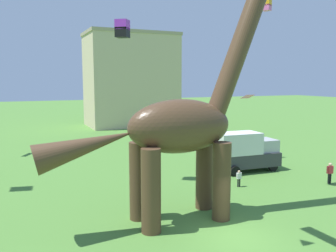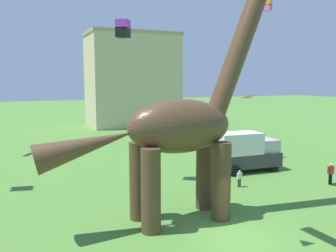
{
  "view_description": "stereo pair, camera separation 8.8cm",
  "coord_description": "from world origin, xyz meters",
  "px_view_note": "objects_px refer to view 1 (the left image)",
  "views": [
    {
      "loc": [
        -9.28,
        -13.04,
        7.36
      ],
      "look_at": [
        -2.05,
        3.21,
        5.03
      ],
      "focal_mm": 37.6,
      "sensor_mm": 36.0,
      "label": 1
    },
    {
      "loc": [
        -9.2,
        -13.08,
        7.36
      ],
      "look_at": [
        -2.05,
        3.21,
        5.03
      ],
      "focal_mm": 37.6,
      "sensor_mm": 36.0,
      "label": 2
    }
  ],
  "objects_px": {
    "dinosaur_sculpture": "(179,126)",
    "kite_trailing": "(267,5)",
    "kite_drifting": "(122,29)",
    "kite_high_left": "(168,114)",
    "person_near_flyer": "(330,171)",
    "person_vendor_side": "(239,177)",
    "parked_box_truck": "(244,151)",
    "person_watching_child": "(277,147)",
    "kite_far_left": "(248,97)"
  },
  "relations": [
    {
      "from": "person_near_flyer",
      "to": "parked_box_truck",
      "type": "bearing_deg",
      "value": -21.64
    },
    {
      "from": "parked_box_truck",
      "to": "person_near_flyer",
      "type": "distance_m",
      "value": 6.48
    },
    {
      "from": "kite_trailing",
      "to": "kite_high_left",
      "type": "bearing_deg",
      "value": -173.32
    },
    {
      "from": "parked_box_truck",
      "to": "person_near_flyer",
      "type": "bearing_deg",
      "value": -53.06
    },
    {
      "from": "person_watching_child",
      "to": "person_near_flyer",
      "type": "bearing_deg",
      "value": -172.11
    },
    {
      "from": "dinosaur_sculpture",
      "to": "kite_drifting",
      "type": "height_order",
      "value": "dinosaur_sculpture"
    },
    {
      "from": "person_near_flyer",
      "to": "kite_high_left",
      "type": "bearing_deg",
      "value": 34.85
    },
    {
      "from": "parked_box_truck",
      "to": "kite_trailing",
      "type": "relative_size",
      "value": 8.61
    },
    {
      "from": "parked_box_truck",
      "to": "person_vendor_side",
      "type": "bearing_deg",
      "value": -126.06
    },
    {
      "from": "dinosaur_sculpture",
      "to": "kite_high_left",
      "type": "distance_m",
      "value": 1.71
    },
    {
      "from": "person_watching_child",
      "to": "dinosaur_sculpture",
      "type": "bearing_deg",
      "value": 146.81
    },
    {
      "from": "kite_trailing",
      "to": "dinosaur_sculpture",
      "type": "bearing_deg",
      "value": -161.43
    },
    {
      "from": "dinosaur_sculpture",
      "to": "parked_box_truck",
      "type": "height_order",
      "value": "dinosaur_sculpture"
    },
    {
      "from": "person_watching_child",
      "to": "kite_high_left",
      "type": "distance_m",
      "value": 17.59
    },
    {
      "from": "person_near_flyer",
      "to": "kite_drifting",
      "type": "xyz_separation_m",
      "value": [
        -13.26,
        6.36,
        9.96
      ]
    },
    {
      "from": "person_vendor_side",
      "to": "kite_high_left",
      "type": "xyz_separation_m",
      "value": [
        -6.22,
        -1.82,
        4.81
      ]
    },
    {
      "from": "dinosaur_sculpture",
      "to": "person_near_flyer",
      "type": "height_order",
      "value": "dinosaur_sculpture"
    },
    {
      "from": "person_vendor_side",
      "to": "person_near_flyer",
      "type": "distance_m",
      "value": 6.69
    },
    {
      "from": "person_vendor_side",
      "to": "parked_box_truck",
      "type": "bearing_deg",
      "value": -112.06
    },
    {
      "from": "parked_box_truck",
      "to": "kite_high_left",
      "type": "relative_size",
      "value": 2.46
    },
    {
      "from": "person_near_flyer",
      "to": "kite_high_left",
      "type": "xyz_separation_m",
      "value": [
        -12.59,
        0.18,
        4.6
      ]
    },
    {
      "from": "dinosaur_sculpture",
      "to": "person_watching_child",
      "type": "distance_m",
      "value": 18.34
    },
    {
      "from": "dinosaur_sculpture",
      "to": "kite_trailing",
      "type": "height_order",
      "value": "dinosaur_sculpture"
    },
    {
      "from": "kite_trailing",
      "to": "kite_far_left",
      "type": "height_order",
      "value": "kite_trailing"
    },
    {
      "from": "parked_box_truck",
      "to": "dinosaur_sculpture",
      "type": "bearing_deg",
      "value": -139.0
    },
    {
      "from": "dinosaur_sculpture",
      "to": "kite_far_left",
      "type": "xyz_separation_m",
      "value": [
        18.76,
        19.44,
        0.35
      ]
    },
    {
      "from": "kite_far_left",
      "to": "person_vendor_side",
      "type": "bearing_deg",
      "value": -127.93
    },
    {
      "from": "kite_drifting",
      "to": "person_vendor_side",
      "type": "bearing_deg",
      "value": -32.29
    },
    {
      "from": "dinosaur_sculpture",
      "to": "kite_trailing",
      "type": "relative_size",
      "value": 20.72
    },
    {
      "from": "person_near_flyer",
      "to": "kite_high_left",
      "type": "height_order",
      "value": "kite_high_left"
    },
    {
      "from": "kite_drifting",
      "to": "kite_high_left",
      "type": "bearing_deg",
      "value": -83.83
    },
    {
      "from": "kite_trailing",
      "to": "kite_drifting",
      "type": "bearing_deg",
      "value": 146.32
    },
    {
      "from": "dinosaur_sculpture",
      "to": "kite_high_left",
      "type": "height_order",
      "value": "dinosaur_sculpture"
    },
    {
      "from": "kite_far_left",
      "to": "kite_drifting",
      "type": "height_order",
      "value": "kite_drifting"
    },
    {
      "from": "person_watching_child",
      "to": "kite_far_left",
      "type": "bearing_deg",
      "value": 3.42
    },
    {
      "from": "person_watching_child",
      "to": "parked_box_truck",
      "type": "bearing_deg",
      "value": 139.68
    },
    {
      "from": "person_watching_child",
      "to": "person_near_flyer",
      "type": "xyz_separation_m",
      "value": [
        -2.39,
        -8.23,
        -0.11
      ]
    },
    {
      "from": "parked_box_truck",
      "to": "kite_far_left",
      "type": "relative_size",
      "value": 3.31
    },
    {
      "from": "kite_far_left",
      "to": "kite_trailing",
      "type": "bearing_deg",
      "value": -123.83
    },
    {
      "from": "parked_box_truck",
      "to": "person_watching_child",
      "type": "xyz_separation_m",
      "value": [
        5.87,
        2.81,
        -0.62
      ]
    },
    {
      "from": "parked_box_truck",
      "to": "kite_trailing",
      "type": "height_order",
      "value": "kite_trailing"
    },
    {
      "from": "person_vendor_side",
      "to": "kite_drifting",
      "type": "xyz_separation_m",
      "value": [
        -6.89,
        4.35,
        10.16
      ]
    },
    {
      "from": "person_vendor_side",
      "to": "kite_drifting",
      "type": "relative_size",
      "value": 0.98
    },
    {
      "from": "person_watching_child",
      "to": "kite_trailing",
      "type": "distance_m",
      "value": 15.27
    },
    {
      "from": "kite_trailing",
      "to": "kite_far_left",
      "type": "xyz_separation_m",
      "value": [
        11.36,
        16.95,
        -6.75
      ]
    },
    {
      "from": "person_watching_child",
      "to": "kite_drifting",
      "type": "distance_m",
      "value": 18.59
    },
    {
      "from": "parked_box_truck",
      "to": "kite_high_left",
      "type": "height_order",
      "value": "kite_high_left"
    },
    {
      "from": "person_vendor_side",
      "to": "kite_trailing",
      "type": "bearing_deg",
      "value": 156.81
    },
    {
      "from": "person_near_flyer",
      "to": "kite_trailing",
      "type": "xyz_separation_m",
      "value": [
        -5.28,
        1.04,
        11.18
      ]
    },
    {
      "from": "dinosaur_sculpture",
      "to": "person_near_flyer",
      "type": "bearing_deg",
      "value": -13.56
    }
  ]
}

